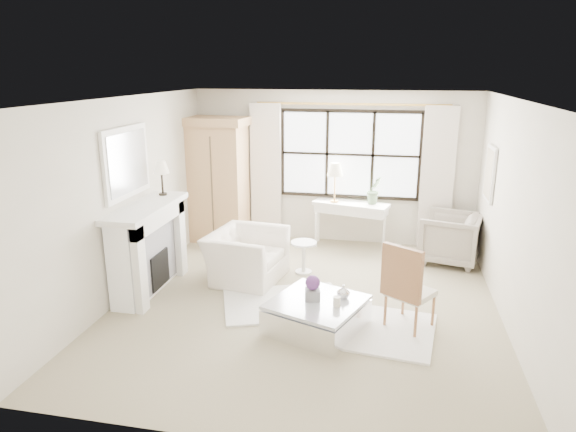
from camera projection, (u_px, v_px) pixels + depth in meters
name	position (u px, v px, depth m)	size (l,w,h in m)	color
floor	(306.00, 303.00, 6.92)	(5.50, 5.50, 0.00)	tan
ceiling	(308.00, 99.00, 6.17)	(5.50, 5.50, 0.00)	silver
wall_back	(333.00, 168.00, 9.13)	(5.00, 5.00, 0.00)	beige
wall_front	(248.00, 298.00, 3.96)	(5.00, 5.00, 0.00)	beige
wall_left	(127.00, 198.00, 7.03)	(5.50, 5.50, 0.00)	beige
wall_right	(515.00, 218.00, 6.07)	(5.50, 5.50, 0.00)	beige
window_pane	(350.00, 154.00, 8.99)	(2.40, 0.02, 1.50)	silver
window_frame	(350.00, 155.00, 8.98)	(2.50, 0.04, 1.50)	black
curtain_rod	(351.00, 104.00, 8.69)	(0.04, 0.04, 3.30)	#BA8E40
curtain_left	(266.00, 172.00, 9.30)	(0.55, 0.10, 2.47)	silver
curtain_right	(437.00, 179.00, 8.73)	(0.55, 0.10, 2.47)	beige
fireplace	(147.00, 247.00, 7.18)	(0.58, 1.66, 1.26)	white
mirror_frame	(126.00, 162.00, 6.89)	(0.05, 1.15, 0.95)	white
mirror_glass	(128.00, 162.00, 6.88)	(0.02, 1.00, 0.80)	silver
art_frame	(490.00, 174.00, 7.62)	(0.04, 0.62, 0.82)	silver
art_canvas	(489.00, 173.00, 7.62)	(0.01, 0.52, 0.72)	#C4B698
mantel_lamp	(161.00, 169.00, 7.43)	(0.22, 0.22, 0.51)	black
armoire	(217.00, 179.00, 9.19)	(1.17, 0.78, 2.24)	tan
console_table	(350.00, 224.00, 9.05)	(1.37, 0.75, 0.80)	white
console_lamp	(335.00, 171.00, 8.83)	(0.28, 0.28, 0.69)	#AD7E3C
orchid_plant	(374.00, 190.00, 8.81)	(0.27, 0.21, 0.48)	#55724C
side_table	(304.00, 253.00, 7.87)	(0.40, 0.40, 0.51)	silver
rug_left	(283.00, 303.00, 6.91)	(1.57, 1.11, 0.03)	white
rug_right	(365.00, 327.00, 6.25)	(1.62, 1.21, 0.03)	white
club_armchair	(246.00, 256.00, 7.63)	(1.14, 0.99, 0.74)	white
wingback_chair	(450.00, 238.00, 8.30)	(0.87, 0.90, 0.82)	gray
french_chair	(408.00, 305.00, 6.19)	(0.67, 0.67, 1.08)	#A77046
coffee_table	(317.00, 316.00, 6.19)	(1.29, 1.29, 0.38)	white
planter_box	(313.00, 294.00, 6.15)	(0.17, 0.17, 0.13)	gray
planter_flowers	(313.00, 283.00, 6.11)	(0.18, 0.18, 0.18)	#5C2D72
pillar_candle	(337.00, 302.00, 5.97)	(0.09, 0.09, 0.12)	white
coffee_vase	(343.00, 292.00, 6.19)	(0.16, 0.16, 0.16)	silver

